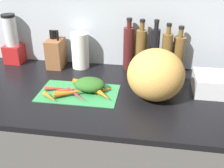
{
  "coord_description": "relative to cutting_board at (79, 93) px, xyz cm",
  "views": [
    {
      "loc": [
        28.1,
        -129.14,
        70.99
      ],
      "look_at": [
        9.02,
        -7.73,
        8.2
      ],
      "focal_mm": 43.12,
      "sensor_mm": 36.0,
      "label": 1
    }
  ],
  "objects": [
    {
      "name": "winter_squash",
      "position": [
        40.55,
        1.82,
        12.87
      ],
      "size": [
        29.1,
        28.9,
        26.53
      ],
      "primitive_type": "ellipsoid",
      "color": "gold",
      "rests_on": "ground_plane"
    },
    {
      "name": "carrot_3",
      "position": [
        14.11,
        -3.31,
        1.96
      ],
      "size": [
        10.67,
        10.75,
        3.12
      ],
      "primitive_type": "cone",
      "rotation": [
        0.0,
        1.57,
        -0.79
      ],
      "color": "orange",
      "rests_on": "cutting_board"
    },
    {
      "name": "bottle_2",
      "position": [
        39.41,
        33.38,
        14.41
      ],
      "size": [
        5.35,
        5.35,
        33.69
      ],
      "color": "black",
      "rests_on": "ground_plane"
    },
    {
      "name": "carrot_greens_pile",
      "position": [
        5.61,
        2.98,
        3.95
      ],
      "size": [
        16.79,
        12.92,
        7.1
      ],
      "primitive_type": "ellipsoid",
      "color": "#2D6023",
      "rests_on": "cutting_board"
    },
    {
      "name": "carrot_1",
      "position": [
        0.45,
        -5.0,
        1.41
      ],
      "size": [
        14.45,
        13.28,
        2.02
      ],
      "primitive_type": "cone",
      "rotation": [
        0.0,
        1.57,
        -0.73
      ],
      "color": "#B2264C",
      "rests_on": "cutting_board"
    },
    {
      "name": "bottle_3",
      "position": [
        46.64,
        34.05,
        12.96
      ],
      "size": [
        6.34,
        6.34,
        31.67
      ],
      "color": "brown",
      "rests_on": "ground_plane"
    },
    {
      "name": "dish_rack",
      "position": [
        75.05,
        12.69,
        4.7
      ],
      "size": [
        27.08,
        19.85,
        10.19
      ],
      "primitive_type": "cube",
      "color": "silver",
      "rests_on": "ground_plane"
    },
    {
      "name": "carrot_5",
      "position": [
        13.89,
        2.65,
        1.55
      ],
      "size": [
        10.49,
        8.16,
        2.3
      ],
      "primitive_type": "cone",
      "rotation": [
        0.0,
        1.57,
        0.6
      ],
      "color": "orange",
      "rests_on": "cutting_board"
    },
    {
      "name": "carrot_8",
      "position": [
        3.09,
        8.37,
        1.83
      ],
      "size": [
        18.01,
        6.21,
        2.87
      ],
      "primitive_type": "cone",
      "rotation": [
        0.0,
        1.57,
        -0.19
      ],
      "color": "orange",
      "rests_on": "cutting_board"
    },
    {
      "name": "wall_back",
      "position": [
        9.69,
        44.19,
        29.6
      ],
      "size": [
        170.0,
        3.0,
        60.0
      ],
      "primitive_type": "cube",
      "color": "#ADB7C1",
      "rests_on": "ground_plane"
    },
    {
      "name": "bottle_0",
      "position": [
        23.05,
        38.11,
        13.74
      ],
      "size": [
        6.88,
        6.88,
        32.87
      ],
      "color": "#471919",
      "rests_on": "ground_plane"
    },
    {
      "name": "bottle_1",
      "position": [
        31.01,
        36.48,
        13.4
      ],
      "size": [
        6.79,
        6.79,
        32.85
      ],
      "color": "brown",
      "rests_on": "ground_plane"
    },
    {
      "name": "blender_appliance",
      "position": [
        -54.81,
        36.64,
        13.73
      ],
      "size": [
        11.49,
        11.49,
        32.83
      ],
      "color": "red",
      "rests_on": "ground_plane"
    },
    {
      "name": "paper_towel_roll",
      "position": [
        -7.93,
        35.19,
        11.05
      ],
      "size": [
        11.06,
        11.06,
        22.91
      ],
      "primitive_type": "cylinder",
      "color": "white",
      "rests_on": "ground_plane"
    },
    {
      "name": "cutting_board",
      "position": [
        0.0,
        0.0,
        0.0
      ],
      "size": [
        42.59,
        25.27,
        0.8
      ],
      "primitive_type": "cube",
      "color": "#338C4C",
      "rests_on": "ground_plane"
    },
    {
      "name": "ground_plane",
      "position": [
        9.69,
        5.69,
        -1.9
      ],
      "size": [
        170.0,
        80.0,
        3.0
      ],
      "primitive_type": "cube",
      "color": "black"
    },
    {
      "name": "carrot_7",
      "position": [
        -12.61,
        -9.42,
        1.49
      ],
      "size": [
        9.82,
        8.49,
        2.19
      ],
      "primitive_type": "cone",
      "rotation": [
        0.0,
        1.57,
        -0.68
      ],
      "color": "orange",
      "rests_on": "cutting_board"
    },
    {
      "name": "knife_block",
      "position": [
        -23.99,
        33.87,
        9.22
      ],
      "size": [
        9.75,
        14.61,
        23.94
      ],
      "color": "brown",
      "rests_on": "ground_plane"
    },
    {
      "name": "carrot_0",
      "position": [
        -12.19,
        0.32,
        1.59
      ],
      "size": [
        13.36,
        4.67,
        2.38
      ],
      "primitive_type": "cone",
      "rotation": [
        0.0,
        1.57,
        0.18
      ],
      "color": "red",
      "rests_on": "cutting_board"
    },
    {
      "name": "carrot_6",
      "position": [
        -3.36,
        -4.34,
        2.19
      ],
      "size": [
        16.87,
        10.15,
        3.58
      ],
      "primitive_type": "cone",
      "rotation": [
        0.0,
        1.57,
        0.42
      ],
      "color": "orange",
      "rests_on": "cutting_board"
    },
    {
      "name": "carrot_2",
      "position": [
        10.29,
        7.12,
        1.43
      ],
      "size": [
        12.53,
        8.58,
        2.06
      ],
      "primitive_type": "cone",
      "rotation": [
        0.0,
        1.57,
        -0.54
      ],
      "color": "orange",
      "rests_on": "cutting_board"
    },
    {
      "name": "carrot_4",
      "position": [
        -5.46,
        -2.04,
        2.02
      ],
      "size": [
        10.95,
        8.76,
        3.23
      ],
      "primitive_type": "cone",
      "rotation": [
        0.0,
        1.57,
        0.58
      ],
      "color": "red",
      "rests_on": "cutting_board"
    },
    {
      "name": "bottle_4",
      "position": [
        54.08,
        37.09,
        11.69
      ],
      "size": [
        7.34,
        7.34,
        29.47
      ],
      "color": "brown",
      "rests_on": "ground_plane"
    }
  ]
}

